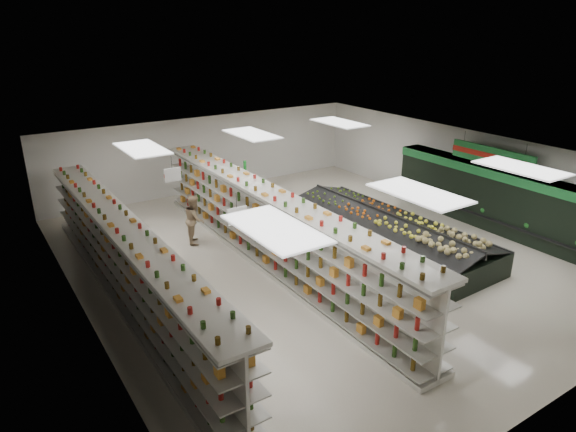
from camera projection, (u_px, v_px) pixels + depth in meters
floor at (316, 254)px, 16.34m from camera, size 16.00×16.00×0.00m
ceiling at (318, 156)px, 15.20m from camera, size 14.00×16.00×0.02m
wall_back at (207, 154)px, 22.02m from camera, size 14.00×0.02×3.20m
wall_front at (572, 330)px, 9.53m from camera, size 14.00×0.02×3.20m
wall_left at (80, 262)px, 12.18m from camera, size 0.02×16.00×3.20m
wall_right at (466, 172)px, 19.36m from camera, size 0.02×16.00×3.20m
produce_wall_case at (491, 194)px, 18.08m from camera, size 0.93×8.00×2.20m
aisle_sign_near at (237, 216)px, 11.85m from camera, size 0.52×0.06×0.75m
aisle_sign_far at (173, 175)px, 14.97m from camera, size 0.52×0.06×0.75m
hortifruti_banner at (492, 156)px, 17.43m from camera, size 0.12×3.20×0.95m
gondola_left at (127, 267)px, 13.26m from camera, size 1.02×12.74×2.21m
gondola_center at (269, 231)px, 15.34m from camera, size 1.14×13.41×2.32m
produce_island at (387, 230)px, 16.89m from camera, size 2.96×7.61×1.12m
soda_endcap at (232, 188)px, 20.15m from camera, size 1.55×1.34×1.67m
shopper_main at (338, 261)px, 13.92m from camera, size 0.72×0.59×1.71m
shopper_background at (195, 219)px, 16.95m from camera, size 0.77×0.93×1.64m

